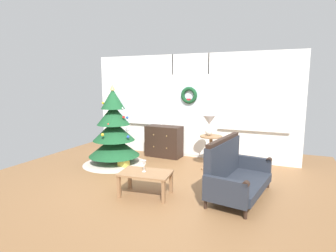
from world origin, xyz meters
name	(u,v)px	position (x,y,z in m)	size (l,w,h in m)	color
ground_plane	(154,183)	(0.00, 0.00, 0.00)	(6.76, 6.76, 0.00)	brown
back_wall_with_door	(190,106)	(0.00, 2.08, 1.28)	(5.20, 0.19, 2.55)	white
christmas_tree	(114,136)	(-1.37, 0.75, 0.66)	(1.44, 1.44, 1.81)	#4C331E
dresser_cabinet	(164,141)	(-0.58, 1.79, 0.39)	(0.92, 0.48, 0.78)	black
settee_sofa	(234,174)	(1.47, -0.03, 0.38)	(0.92, 1.56, 0.96)	black
side_table	(211,145)	(0.75, 1.30, 0.51)	(0.50, 0.48, 0.72)	#8E6642
table_lamp	(209,122)	(0.69, 1.34, 1.00)	(0.28, 0.28, 0.44)	silver
coffee_table	(145,176)	(0.11, -0.56, 0.33)	(0.90, 0.62, 0.39)	#8E6642
wine_glass	(144,163)	(0.08, -0.54, 0.53)	(0.08, 0.08, 0.20)	silver
gift_box	(124,163)	(-1.02, 0.57, 0.10)	(0.20, 0.18, 0.20)	#D8C64C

